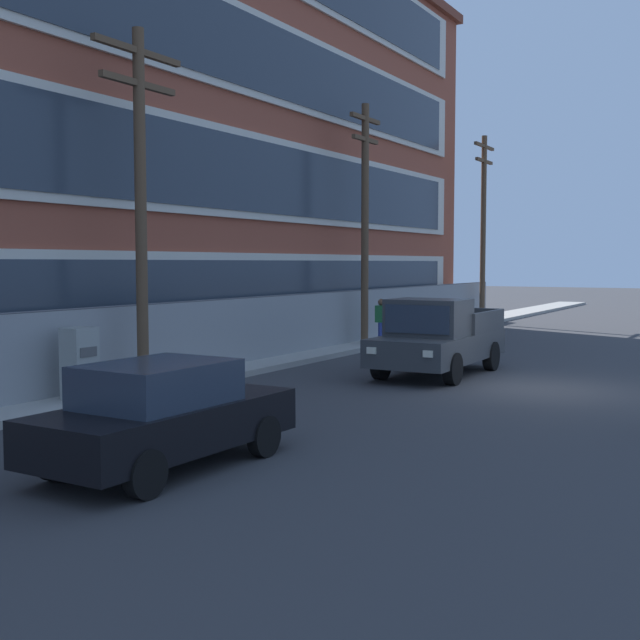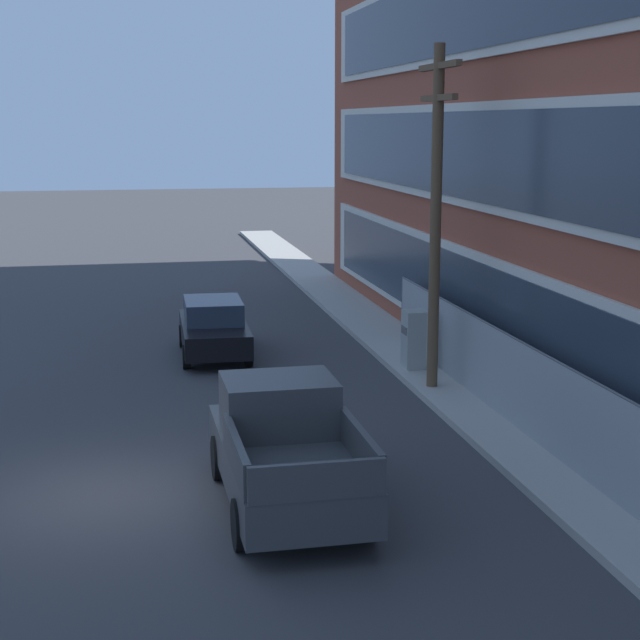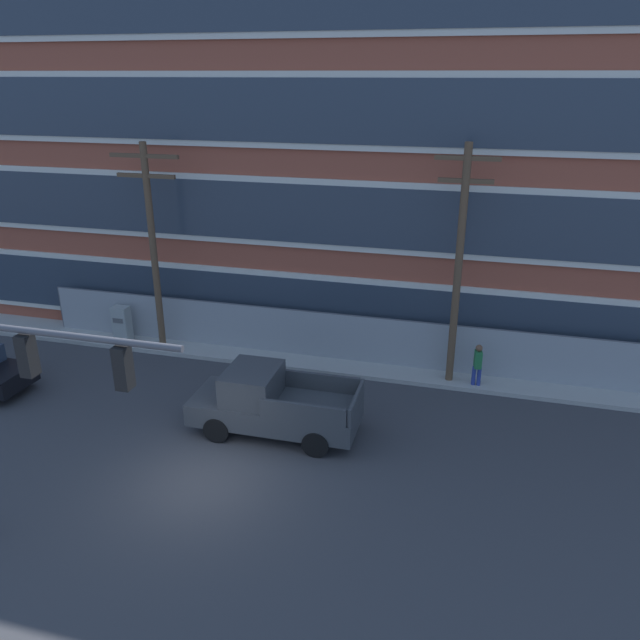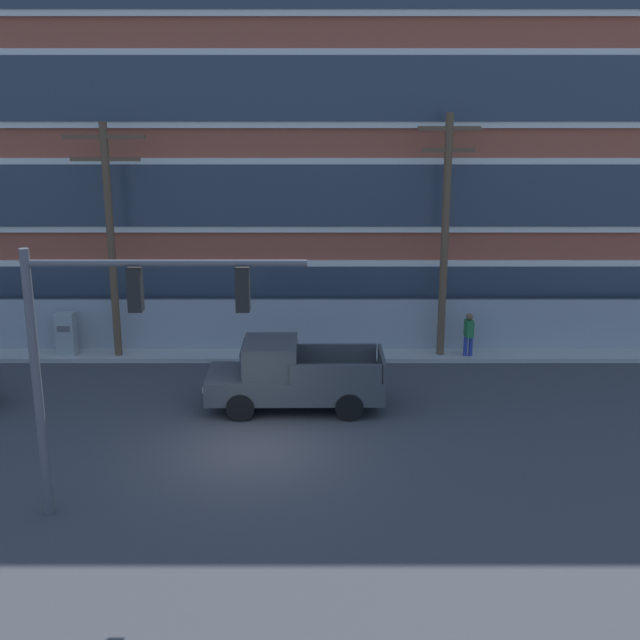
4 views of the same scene
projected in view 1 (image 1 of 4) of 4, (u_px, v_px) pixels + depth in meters
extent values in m
plane|color=#38383A|center=(541.00, 389.00, 18.85)|extent=(160.00, 160.00, 0.00)
cube|color=#9E9B93|center=(257.00, 364.00, 22.86)|extent=(80.00, 1.85, 0.16)
cube|color=brown|center=(31.00, 120.00, 23.63)|extent=(40.99, 11.08, 14.34)
cube|color=beige|center=(182.00, 301.00, 21.22)|extent=(37.71, 0.10, 2.58)
cube|color=#2D3844|center=(184.00, 301.00, 21.19)|extent=(36.07, 0.06, 2.15)
cube|color=beige|center=(180.00, 164.00, 20.96)|extent=(37.71, 0.10, 2.58)
cube|color=#2D3844|center=(182.00, 164.00, 20.93)|extent=(36.07, 0.06, 2.15)
cube|color=beige|center=(178.00, 24.00, 20.71)|extent=(37.71, 0.10, 2.58)
cube|color=#2D3844|center=(180.00, 24.00, 20.68)|extent=(36.07, 0.06, 2.15)
cube|color=gray|center=(339.00, 320.00, 27.58)|extent=(31.46, 0.04, 1.98)
cylinder|color=#4C4C51|center=(485.00, 301.00, 41.18)|extent=(0.06, 0.06, 1.98)
cylinder|color=#4C4C51|center=(339.00, 292.00, 27.51)|extent=(31.46, 0.05, 0.05)
cube|color=#383A3D|center=(438.00, 347.00, 21.24)|extent=(5.15, 2.13, 0.70)
cube|color=#383A3D|center=(429.00, 317.00, 20.56)|extent=(1.56, 1.93, 0.94)
cube|color=#283342|center=(417.00, 319.00, 19.87)|extent=(0.08, 1.71, 0.71)
cube|color=#383A3D|center=(488.00, 322.00, 21.72)|extent=(2.56, 0.14, 0.56)
cube|color=#383A3D|center=(421.00, 319.00, 22.68)|extent=(2.56, 0.14, 0.56)
cube|color=#383A3D|center=(470.00, 317.00, 23.39)|extent=(0.12, 2.00, 0.56)
cylinder|color=black|center=(453.00, 369.00, 19.46)|extent=(0.80, 0.27, 0.80)
cylinder|color=black|center=(381.00, 364.00, 20.40)|extent=(0.80, 0.27, 0.80)
cylinder|color=black|center=(491.00, 356.00, 22.13)|extent=(0.80, 0.27, 0.80)
cylinder|color=black|center=(426.00, 352.00, 23.07)|extent=(0.80, 0.27, 0.80)
cube|color=white|center=(428.00, 354.00, 18.63)|extent=(0.06, 0.24, 0.16)
cube|color=white|center=(371.00, 351.00, 19.34)|extent=(0.06, 0.24, 0.16)
cube|color=black|center=(166.00, 425.00, 11.58)|extent=(4.21, 1.86, 0.64)
cube|color=#283342|center=(157.00, 384.00, 11.39)|extent=(2.12, 1.60, 0.60)
cylinder|color=black|center=(183.00, 425.00, 13.13)|extent=(0.64, 0.22, 0.64)
cylinder|color=black|center=(264.00, 436.00, 12.28)|extent=(0.64, 0.22, 0.64)
cylinder|color=black|center=(57.00, 458.00, 10.92)|extent=(0.64, 0.22, 0.64)
cylinder|color=black|center=(145.00, 474.00, 10.08)|extent=(0.64, 0.22, 0.64)
cylinder|color=brown|center=(141.00, 214.00, 17.81)|extent=(0.26, 0.26, 8.10)
cube|color=brown|center=(138.00, 51.00, 17.56)|extent=(2.70, 0.14, 0.14)
cube|color=brown|center=(139.00, 84.00, 17.61)|extent=(2.29, 0.14, 0.14)
cylinder|color=brown|center=(365.00, 227.00, 27.59)|extent=(0.26, 0.26, 8.38)
cube|color=brown|center=(365.00, 119.00, 27.32)|extent=(2.06, 0.14, 0.14)
cube|color=brown|center=(365.00, 139.00, 27.37)|extent=(1.75, 0.14, 0.14)
cylinder|color=brown|center=(483.00, 231.00, 38.68)|extent=(0.26, 0.26, 9.04)
cube|color=brown|center=(484.00, 146.00, 38.39)|extent=(2.60, 0.14, 0.14)
cube|color=brown|center=(484.00, 161.00, 38.44)|extent=(2.21, 0.14, 0.14)
cube|color=#939993|center=(80.00, 367.00, 16.52)|extent=(0.64, 0.50, 1.65)
cube|color=#515151|center=(89.00, 352.00, 16.36)|extent=(0.45, 0.02, 0.20)
cylinder|color=navy|center=(380.00, 334.00, 28.50)|extent=(0.14, 0.14, 0.85)
cylinder|color=navy|center=(382.00, 334.00, 28.65)|extent=(0.14, 0.14, 0.85)
cube|color=#236B38|center=(381.00, 314.00, 28.52)|extent=(0.29, 0.43, 0.60)
sphere|color=brown|center=(381.00, 302.00, 28.49)|extent=(0.24, 0.24, 0.24)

